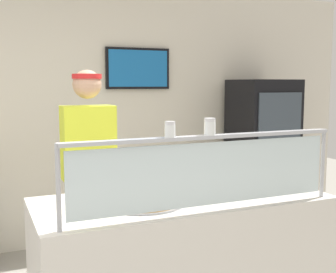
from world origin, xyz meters
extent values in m
cube|color=silver|center=(0.91, 2.44, 1.35)|extent=(6.23, 0.08, 2.70)
cube|color=black|center=(1.33, 2.38, 1.82)|extent=(0.70, 0.04, 0.43)
cube|color=#1966B2|center=(1.33, 2.36, 1.82)|extent=(0.65, 0.01, 0.38)
cube|color=silver|center=(0.91, 0.39, 0.47)|extent=(1.83, 0.78, 0.95)
cylinder|color=#B2B5BC|center=(0.10, 0.06, 1.17)|extent=(0.02, 0.02, 0.43)
cylinder|color=#B2B5BC|center=(1.73, 0.06, 1.17)|extent=(0.02, 0.02, 0.43)
cube|color=silver|center=(0.91, 0.06, 1.17)|extent=(1.57, 0.01, 0.35)
cube|color=#B2B5BC|center=(0.91, 0.06, 1.37)|extent=(1.63, 0.06, 0.02)
cylinder|color=#9EA0A8|center=(0.64, 0.37, 0.96)|extent=(0.51, 0.51, 0.01)
cylinder|color=tan|center=(0.64, 0.37, 0.97)|extent=(0.49, 0.49, 0.02)
cylinder|color=#D65B2D|center=(0.64, 0.37, 0.98)|extent=(0.43, 0.43, 0.01)
cube|color=#ADAFB7|center=(0.64, 0.35, 0.99)|extent=(0.08, 0.28, 0.01)
cylinder|color=white|center=(0.68, 0.06, 1.41)|extent=(0.06, 0.06, 0.07)
cylinder|color=white|center=(0.68, 0.06, 1.40)|extent=(0.05, 0.05, 0.04)
cylinder|color=silver|center=(0.68, 0.06, 1.46)|extent=(0.05, 0.05, 0.02)
cylinder|color=white|center=(0.92, 0.06, 1.42)|extent=(0.06, 0.06, 0.07)
cylinder|color=red|center=(0.92, 0.06, 1.41)|extent=(0.05, 0.05, 0.05)
cylinder|color=silver|center=(0.92, 0.06, 1.47)|extent=(0.06, 0.06, 0.02)
cylinder|color=#23232D|center=(0.39, 1.13, 0.47)|extent=(0.13, 0.13, 0.95)
cylinder|color=#23232D|center=(0.61, 1.13, 0.47)|extent=(0.13, 0.13, 0.95)
cube|color=#D8EA33|center=(0.50, 1.13, 1.23)|extent=(0.38, 0.21, 0.55)
sphere|color=tan|center=(0.50, 1.13, 1.66)|extent=(0.21, 0.21, 0.21)
cylinder|color=red|center=(0.50, 1.13, 1.71)|extent=(0.21, 0.21, 0.04)
cylinder|color=tan|center=(0.68, 0.91, 1.13)|extent=(0.08, 0.34, 0.08)
cube|color=black|center=(2.68, 2.00, 0.85)|extent=(0.64, 0.59, 1.70)
cube|color=#38424C|center=(2.68, 1.70, 0.89)|extent=(0.54, 0.02, 1.36)
cylinder|color=blue|center=(2.52, 1.81, 0.94)|extent=(0.06, 0.06, 0.20)
cylinder|color=red|center=(2.68, 1.81, 0.94)|extent=(0.06, 0.06, 0.20)
cylinder|color=red|center=(2.83, 1.81, 0.94)|extent=(0.06, 0.06, 0.20)
camera|label=1|loc=(-0.23, -2.00, 1.66)|focal=46.27mm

